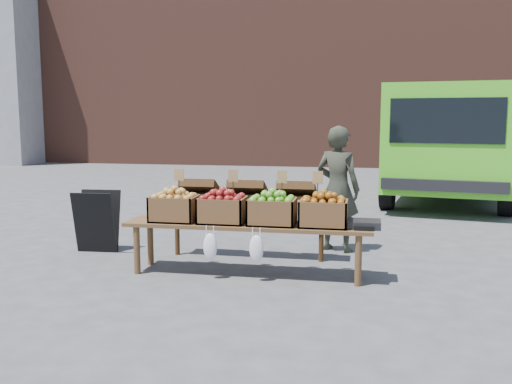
% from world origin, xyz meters
% --- Properties ---
extents(ground, '(80.00, 80.00, 0.00)m').
position_xyz_m(ground, '(0.00, 0.00, 0.00)').
color(ground, '#4A4B4D').
extents(brick_building, '(24.00, 4.00, 10.00)m').
position_xyz_m(brick_building, '(0.00, 15.00, 5.00)').
color(brick_building, brown).
rests_on(brick_building, ground).
extents(delivery_van, '(3.15, 5.43, 2.29)m').
position_xyz_m(delivery_van, '(3.41, 5.89, 1.14)').
color(delivery_van, '#50CB23').
rests_on(delivery_van, ground).
extents(vendor, '(0.69, 0.58, 1.61)m').
position_xyz_m(vendor, '(1.40, 0.98, 0.81)').
color(vendor, '#2E3225').
rests_on(vendor, ground).
extents(chalkboard_sign, '(0.54, 0.32, 0.80)m').
position_xyz_m(chalkboard_sign, '(-1.61, 0.33, 0.40)').
color(chalkboard_sign, black).
rests_on(chalkboard_sign, ground).
extents(back_table, '(2.10, 0.44, 1.04)m').
position_xyz_m(back_table, '(0.35, 0.39, 0.52)').
color(back_table, '#3A2410').
rests_on(back_table, ground).
extents(display_bench, '(2.70, 0.56, 0.57)m').
position_xyz_m(display_bench, '(0.49, -0.33, 0.28)').
color(display_bench, brown).
rests_on(display_bench, ground).
extents(crate_golden_apples, '(0.50, 0.40, 0.28)m').
position_xyz_m(crate_golden_apples, '(-0.33, -0.33, 0.71)').
color(crate_golden_apples, gold).
rests_on(crate_golden_apples, display_bench).
extents(crate_russet_pears, '(0.50, 0.40, 0.28)m').
position_xyz_m(crate_russet_pears, '(0.22, -0.33, 0.71)').
color(crate_russet_pears, maroon).
rests_on(crate_russet_pears, display_bench).
extents(crate_red_apples, '(0.50, 0.40, 0.28)m').
position_xyz_m(crate_red_apples, '(0.77, -0.33, 0.71)').
color(crate_red_apples, '#51941D').
rests_on(crate_red_apples, display_bench).
extents(crate_green_apples, '(0.50, 0.40, 0.28)m').
position_xyz_m(crate_green_apples, '(1.32, -0.33, 0.71)').
color(crate_green_apples, '#955F14').
rests_on(crate_green_apples, display_bench).
extents(weighing_scale, '(0.34, 0.30, 0.08)m').
position_xyz_m(weighing_scale, '(1.74, -0.33, 0.61)').
color(weighing_scale, black).
rests_on(weighing_scale, display_bench).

